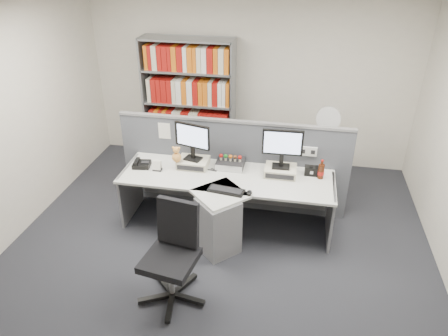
% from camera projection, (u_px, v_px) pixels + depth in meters
% --- Properties ---
extents(ground, '(5.50, 5.50, 0.00)m').
position_uv_depth(ground, '(213.00, 266.00, 4.70)').
color(ground, '#2E3037').
rests_on(ground, ground).
extents(room_shell, '(5.04, 5.54, 2.72)m').
position_uv_depth(room_shell, '(211.00, 119.00, 3.83)').
color(room_shell, silver).
rests_on(room_shell, ground).
extents(partition, '(3.00, 0.08, 1.27)m').
position_uv_depth(partition, '(233.00, 164.00, 5.46)').
color(partition, '#54575F').
rests_on(partition, ground).
extents(desk, '(2.60, 1.20, 0.72)m').
position_uv_depth(desk, '(223.00, 204.00, 4.99)').
color(desk, silver).
rests_on(desk, ground).
extents(monitor_riser_left, '(0.38, 0.31, 0.10)m').
position_uv_depth(monitor_riser_left, '(193.00, 163.00, 5.24)').
color(monitor_riser_left, beige).
rests_on(monitor_riser_left, desk).
extents(monitor_riser_right, '(0.38, 0.31, 0.10)m').
position_uv_depth(monitor_riser_right, '(280.00, 171.00, 5.06)').
color(monitor_riser_right, beige).
rests_on(monitor_riser_right, desk).
extents(monitor_left, '(0.46, 0.20, 0.48)m').
position_uv_depth(monitor_left, '(192.00, 139.00, 5.08)').
color(monitor_left, black).
rests_on(monitor_left, monitor_riser_left).
extents(monitor_right, '(0.48, 0.16, 0.49)m').
position_uv_depth(monitor_right, '(282.00, 146.00, 4.89)').
color(monitor_right, black).
rests_on(monitor_right, monitor_riser_right).
extents(desktop_pc, '(0.34, 0.30, 0.09)m').
position_uv_depth(desktop_pc, '(231.00, 163.00, 5.24)').
color(desktop_pc, black).
rests_on(desktop_pc, desk).
extents(figurines, '(0.29, 0.05, 0.09)m').
position_uv_depth(figurines, '(230.00, 157.00, 5.18)').
color(figurines, beige).
rests_on(figurines, desktop_pc).
extents(keyboard, '(0.43, 0.21, 0.03)m').
position_uv_depth(keyboard, '(226.00, 190.00, 4.73)').
color(keyboard, black).
rests_on(keyboard, desk).
extents(mouse, '(0.06, 0.10, 0.04)m').
position_uv_depth(mouse, '(249.00, 193.00, 4.68)').
color(mouse, black).
rests_on(mouse, desk).
extents(desk_phone, '(0.23, 0.22, 0.09)m').
position_uv_depth(desk_phone, '(141.00, 164.00, 5.24)').
color(desk_phone, black).
rests_on(desk_phone, desk).
extents(desk_calendar, '(0.11, 0.08, 0.13)m').
position_uv_depth(desk_calendar, '(157.00, 166.00, 5.15)').
color(desk_calendar, black).
rests_on(desk_calendar, desk).
extents(plush_toy, '(0.12, 0.12, 0.21)m').
position_uv_depth(plush_toy, '(177.00, 155.00, 5.12)').
color(plush_toy, gold).
rests_on(plush_toy, monitor_riser_left).
extents(speaker, '(0.17, 0.10, 0.11)m').
position_uv_depth(speaker, '(312.00, 171.00, 5.05)').
color(speaker, black).
rests_on(speaker, desk).
extents(cola_bottle, '(0.08, 0.08, 0.25)m').
position_uv_depth(cola_bottle, '(321.00, 171.00, 4.96)').
color(cola_bottle, '#3F190A').
rests_on(cola_bottle, desk).
extents(shelving_unit, '(1.41, 0.40, 2.00)m').
position_uv_depth(shelving_unit, '(189.00, 105.00, 6.47)').
color(shelving_unit, gray).
rests_on(shelving_unit, ground).
extents(filing_cabinet, '(0.45, 0.61, 0.70)m').
position_uv_depth(filing_cabinet, '(322.00, 166.00, 6.04)').
color(filing_cabinet, gray).
rests_on(filing_cabinet, ground).
extents(desk_fan, '(0.33, 0.20, 0.56)m').
position_uv_depth(desk_fan, '(328.00, 121.00, 5.70)').
color(desk_fan, white).
rests_on(desk_fan, filing_cabinet).
extents(office_chair, '(0.68, 0.68, 1.04)m').
position_uv_depth(office_chair, '(173.00, 251.00, 4.09)').
color(office_chair, silver).
rests_on(office_chair, ground).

